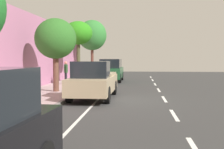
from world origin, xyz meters
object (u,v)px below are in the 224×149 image
parked_suv_green_nearest (111,70)px  parked_pickup_tan_second (94,81)px  street_tree_mid_block (78,34)px  street_tree_near_cyclist (92,35)px  pedestrian_on_phone (66,71)px  bicycle_at_curb (97,81)px  fire_hydrant (86,78)px  cyclist_with_backpack (95,73)px  street_tree_far_end (56,39)px

parked_suv_green_nearest → parked_pickup_tan_second: size_ratio=0.88×
parked_suv_green_nearest → street_tree_mid_block: size_ratio=0.97×
street_tree_near_cyclist → pedestrian_on_phone: size_ratio=3.45×
parked_pickup_tan_second → bicycle_at_curb: (0.75, -6.58, -0.54)m
street_tree_mid_block → parked_pickup_tan_second: bearing=106.8°
bicycle_at_curb → fire_hydrant: fire_hydrant is taller
bicycle_at_curb → pedestrian_on_phone: 2.47m
parked_pickup_tan_second → bicycle_at_curb: parked_pickup_tan_second is taller
street_tree_near_cyclist → fire_hydrant: bearing=95.8°
bicycle_at_curb → street_tree_near_cyclist: bearing=-78.8°
bicycle_at_curb → street_tree_mid_block: street_tree_mid_block is taller
parked_suv_green_nearest → parked_pickup_tan_second: 10.88m
cyclist_with_backpack → street_tree_mid_block: 3.63m
street_tree_near_cyclist → pedestrian_on_phone: street_tree_near_cyclist is taller
parked_suv_green_nearest → street_tree_mid_block: (2.41, 2.58, 2.99)m
street_tree_mid_block → fire_hydrant: bearing=122.7°
street_tree_near_cyclist → fire_hydrant: (-0.87, 8.52, -3.85)m
fire_hydrant → street_tree_mid_block: bearing=-57.3°
cyclist_with_backpack → street_tree_near_cyclist: (1.53, -8.45, 3.43)m
fire_hydrant → street_tree_near_cyclist: bearing=-84.2°
parked_pickup_tan_second → cyclist_with_backpack: size_ratio=3.26×
parked_suv_green_nearest → pedestrian_on_phone: size_ratio=2.78×
cyclist_with_backpack → street_tree_near_cyclist: size_ratio=0.28×
parked_suv_green_nearest → cyclist_with_backpack: bearing=77.2°
street_tree_mid_block → street_tree_far_end: 6.57m
cyclist_with_backpack → pedestrian_on_phone: size_ratio=0.96×
pedestrian_on_phone → bicycle_at_curb: bearing=-179.1°
parked_suv_green_nearest → street_tree_near_cyclist: bearing=-62.3°
cyclist_with_backpack → street_tree_far_end: (1.53, 5.24, 2.21)m
parked_pickup_tan_second → bicycle_at_curb: size_ratio=3.15×
parked_suv_green_nearest → cyclist_with_backpack: (0.87, 3.86, -0.04)m
bicycle_at_curb → cyclist_with_backpack: size_ratio=1.04×
cyclist_with_backpack → bicycle_at_curb: bearing=116.8°
street_tree_near_cyclist → street_tree_mid_block: bearing=90.0°
street_tree_far_end → bicycle_at_curb: bearing=-110.2°
bicycle_at_curb → street_tree_near_cyclist: size_ratio=0.29×
parked_suv_green_nearest → street_tree_far_end: size_ratio=1.11×
bicycle_at_curb → street_tree_near_cyclist: 9.94m
parked_pickup_tan_second → street_tree_far_end: size_ratio=1.25×
street_tree_near_cyclist → street_tree_far_end: bearing=90.0°
pedestrian_on_phone → street_tree_far_end: bearing=97.2°
bicycle_at_curb → street_tree_far_end: 5.83m
pedestrian_on_phone → fire_hydrant: pedestrian_on_phone is taller
cyclist_with_backpack → street_tree_near_cyclist: 9.25m
parked_pickup_tan_second → street_tree_far_end: (2.51, -1.79, 2.29)m
street_tree_near_cyclist → fire_hydrant: size_ratio=6.98×
cyclist_with_backpack → street_tree_far_end: street_tree_far_end is taller
cyclist_with_backpack → parked_pickup_tan_second: bearing=97.9°
street_tree_far_end → pedestrian_on_phone: street_tree_far_end is taller
parked_suv_green_nearest → pedestrian_on_phone: (3.00, 4.34, 0.08)m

